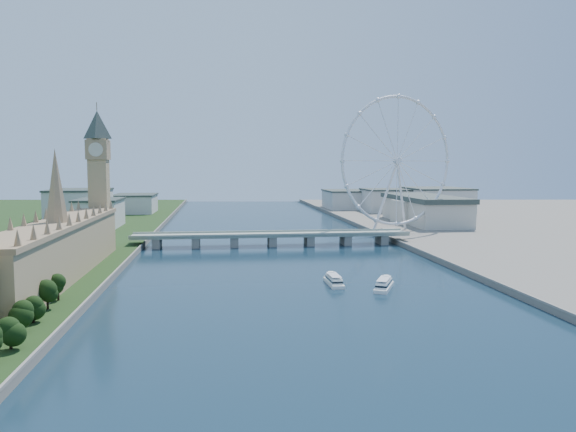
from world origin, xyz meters
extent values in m
plane|color=#1A384A|center=(0.00, 0.00, 0.00)|extent=(2000.00, 2000.00, 0.00)
cube|color=tan|center=(-128.00, 170.00, 17.00)|extent=(24.00, 200.00, 28.00)
cone|color=#937A59|center=(-128.00, 170.00, 53.00)|extent=(12.00, 12.00, 40.00)
cube|color=tan|center=(-128.00, 278.00, 43.00)|extent=(13.00, 13.00, 80.00)
cube|color=#937A59|center=(-128.00, 278.00, 75.00)|extent=(15.00, 15.00, 14.00)
pyramid|color=#2D3833|center=(-128.00, 278.00, 103.00)|extent=(20.02, 20.02, 20.00)
cube|color=gray|center=(0.00, 300.00, 8.50)|extent=(220.00, 22.00, 2.00)
cube|color=gray|center=(-90.00, 300.00, 3.75)|extent=(6.00, 20.00, 7.50)
cube|color=gray|center=(-60.00, 300.00, 3.75)|extent=(6.00, 20.00, 7.50)
cube|color=gray|center=(-30.00, 300.00, 3.75)|extent=(6.00, 20.00, 7.50)
cube|color=gray|center=(0.00, 300.00, 3.75)|extent=(6.00, 20.00, 7.50)
cube|color=gray|center=(30.00, 300.00, 3.75)|extent=(6.00, 20.00, 7.50)
cube|color=gray|center=(60.00, 300.00, 3.75)|extent=(6.00, 20.00, 7.50)
cube|color=gray|center=(90.00, 300.00, 3.75)|extent=(6.00, 20.00, 7.50)
torus|color=silver|center=(120.00, 355.00, 68.00)|extent=(113.60, 39.12, 118.60)
cylinder|color=silver|center=(120.00, 355.00, 68.00)|extent=(7.25, 6.61, 6.00)
cube|color=gray|center=(117.00, 365.00, 4.00)|extent=(14.00, 10.00, 2.00)
cube|color=beige|center=(-160.00, 430.00, 16.00)|extent=(40.00, 60.00, 26.00)
cube|color=beige|center=(-200.00, 520.00, 19.00)|extent=(60.00, 80.00, 32.00)
cube|color=beige|center=(-150.00, 600.00, 14.00)|extent=(50.00, 70.00, 22.00)
cube|color=beige|center=(180.00, 580.00, 17.00)|extent=(60.00, 60.00, 28.00)
cube|color=beige|center=(240.00, 560.00, 18.00)|extent=(70.00, 90.00, 30.00)
cube|color=beige|center=(140.00, 640.00, 15.00)|extent=(60.00, 80.00, 24.00)
camera|label=1|loc=(-41.01, -142.63, 63.67)|focal=35.00mm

